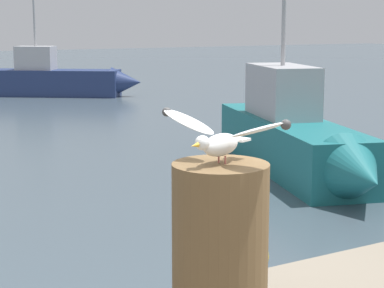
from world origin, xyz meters
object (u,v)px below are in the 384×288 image
seagull (220,137)px  boat_navy (63,79)px  mooring_post (220,246)px  channel_buoy (237,268)px  boat_teal (296,137)px

seagull → boat_navy: bearing=72.0°
mooring_post → boat_navy: (6.67, 20.60, -0.99)m
boat_navy → channel_buoy: bearing=-105.4°
boat_teal → channel_buoy: 6.12m
seagull → mooring_post: bearing=20.9°
boat_teal → channel_buoy: bearing=-133.9°
mooring_post → boat_teal: bearing=48.5°
boat_navy → seagull: bearing=-108.0°
boat_teal → mooring_post: bearing=-131.5°
boat_teal → channel_buoy: boat_teal is taller
mooring_post → seagull: seagull is taller
seagull → boat_teal: (5.83, 6.59, -1.46)m
mooring_post → boat_navy: boat_navy is taller
mooring_post → channel_buoy: bearing=53.9°
mooring_post → seagull: size_ratio=1.15×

